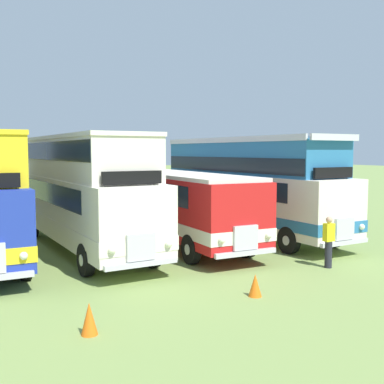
# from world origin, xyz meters

# --- Properties ---
(ground_plane) EXTENTS (200.00, 200.00, 0.00)m
(ground_plane) POSITION_xyz_m (0.00, 0.00, 0.00)
(ground_plane) COLOR #7A934C
(bus_third_in_row) EXTENTS (2.90, 11.43, 4.49)m
(bus_third_in_row) POSITION_xyz_m (-0.00, 0.45, 2.48)
(bus_third_in_row) COLOR silver
(bus_third_in_row) RESTS_ON ground
(bus_fourth_in_row) EXTENTS (2.80, 11.06, 2.99)m
(bus_fourth_in_row) POSITION_xyz_m (3.85, -0.02, 1.76)
(bus_fourth_in_row) COLOR red
(bus_fourth_in_row) RESTS_ON ground
(bus_fifth_in_row) EXTENTS (2.86, 11.71, 4.52)m
(bus_fifth_in_row) POSITION_xyz_m (7.70, 0.13, 2.36)
(bus_fifth_in_row) COLOR silver
(bus_fifth_in_row) RESTS_ON ground
(cone_near_end) EXTENTS (0.36, 0.36, 0.70)m
(cone_near_end) POSITION_xyz_m (-2.24, -8.37, 0.35)
(cone_near_end) COLOR orange
(cone_near_end) RESTS_ON ground
(cone_mid_row) EXTENTS (0.36, 0.36, 0.61)m
(cone_mid_row) POSITION_xyz_m (2.42, -7.87, 0.31)
(cone_mid_row) COLOR orange
(cone_mid_row) RESTS_ON ground
(marshal_person) EXTENTS (0.36, 0.24, 1.73)m
(marshal_person) POSITION_xyz_m (6.42, -6.47, 0.89)
(marshal_person) COLOR #23232D
(marshal_person) RESTS_ON ground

